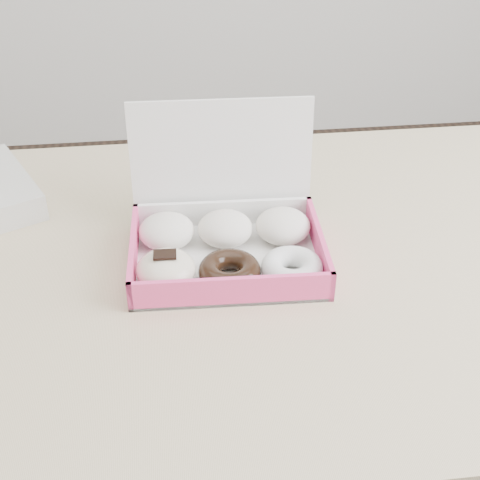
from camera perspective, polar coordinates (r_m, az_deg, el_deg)
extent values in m
cube|color=tan|center=(0.99, -2.24, -2.63)|extent=(1.20, 0.80, 0.04)
cylinder|color=tan|center=(1.61, 16.83, -4.35)|extent=(0.05, 0.05, 0.71)
cube|color=white|center=(0.97, -1.08, -1.81)|extent=(0.28, 0.21, 0.01)
cube|color=#F94587|center=(0.88, -0.68, -4.46)|extent=(0.27, 0.02, 0.05)
cube|color=white|center=(1.04, -1.45, 2.22)|extent=(0.27, 0.02, 0.05)
cube|color=#F94587|center=(0.96, -9.07, -1.21)|extent=(0.02, 0.20, 0.05)
cube|color=#F94587|center=(0.97, 6.77, -0.46)|extent=(0.02, 0.20, 0.05)
cube|color=white|center=(1.01, -1.58, 6.54)|extent=(0.27, 0.03, 0.20)
ellipsoid|color=white|center=(0.99, -6.29, 0.76)|extent=(0.09, 0.09, 0.05)
ellipsoid|color=white|center=(0.99, -1.28, 1.00)|extent=(0.09, 0.09, 0.05)
ellipsoid|color=white|center=(1.00, 3.68, 1.22)|extent=(0.09, 0.09, 0.05)
ellipsoid|color=beige|center=(0.91, -6.34, -2.51)|extent=(0.09, 0.09, 0.05)
cube|color=black|center=(0.90, -6.43, -1.24)|extent=(0.03, 0.02, 0.00)
torus|color=black|center=(0.92, -0.90, -2.65)|extent=(0.09, 0.09, 0.03)
torus|color=white|center=(0.93, 4.46, -2.38)|extent=(0.09, 0.09, 0.03)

